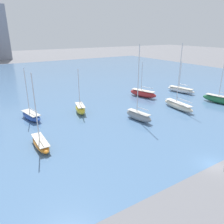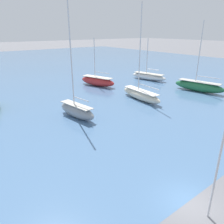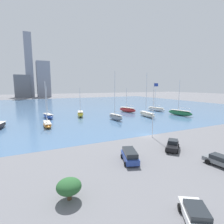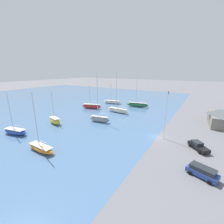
{
  "view_description": "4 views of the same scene",
  "coord_description": "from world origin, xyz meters",
  "views": [
    {
      "loc": [
        -28.27,
        -15.84,
        19.06
      ],
      "look_at": [
        -5.83,
        19.87,
        3.62
      ],
      "focal_mm": 35.0,
      "sensor_mm": 36.0,
      "label": 1
    },
    {
      "loc": [
        -12.51,
        -6.94,
        12.31
      ],
      "look_at": [
        3.79,
        14.53,
        2.11
      ],
      "focal_mm": 35.0,
      "sensor_mm": 36.0,
      "label": 2
    },
    {
      "loc": [
        -25.24,
        -32.78,
        11.7
      ],
      "look_at": [
        -3.05,
        13.45,
        4.07
      ],
      "focal_mm": 28.0,
      "sensor_mm": 36.0,
      "label": 3
    },
    {
      "loc": [
        -37.57,
        -9.13,
        17.23
      ],
      "look_at": [
        -3.16,
        12.26,
        5.92
      ],
      "focal_mm": 24.0,
      "sensor_mm": 36.0,
      "label": 4
    }
  ],
  "objects": [
    {
      "name": "harbor_water",
      "position": [
        0.0,
        70.0,
        0.0
      ],
      "size": [
        180.0,
        140.0,
        0.0
      ],
      "color": "#4C7099",
      "rests_on": "ground_plane"
    },
    {
      "name": "sailboat_gray",
      "position": [
        1.64,
        20.33,
        1.18
      ],
      "size": [
        2.93,
        7.63,
        16.81
      ],
      "rotation": [
        0.0,
        0.0,
        0.16
      ],
      "color": "gray",
      "rests_on": "harbor_water"
    },
    {
      "name": "sailboat_yellow",
      "position": [
        -7.63,
        31.91,
        1.15
      ],
      "size": [
        3.61,
        6.46,
        10.97
      ],
      "rotation": [
        0.0,
        0.0,
        -0.25
      ],
      "color": "yellow",
      "rests_on": "harbor_water"
    },
    {
      "name": "sailboat_orange",
      "position": [
        -20.76,
        19.67,
        0.84
      ],
      "size": [
        2.19,
        7.8,
        13.04
      ],
      "rotation": [
        0.0,
        0.0,
        -0.01
      ],
      "color": "orange",
      "rests_on": "harbor_water"
    },
    {
      "name": "sailboat_cream",
      "position": [
        15.36,
        20.93,
        1.05
      ],
      "size": [
        2.92,
        10.37,
        16.65
      ],
      "rotation": [
        0.0,
        0.0,
        -0.09
      ],
      "color": "beige",
      "rests_on": "harbor_water"
    },
    {
      "name": "ground_plane",
      "position": [
        0.0,
        0.0,
        0.0
      ],
      "size": [
        500.0,
        500.0,
        0.0
      ],
      "primitive_type": "plane",
      "color": "slate"
    },
    {
      "name": "sailboat_red",
      "position": [
        14.95,
        34.79,
        1.12
      ],
      "size": [
        5.02,
        9.56,
        10.67
      ],
      "rotation": [
        0.0,
        0.0,
        0.31
      ],
      "color": "#B72828",
      "rests_on": "harbor_water"
    },
    {
      "name": "sailboat_blue",
      "position": [
        -19.08,
        33.97,
        0.92
      ],
      "size": [
        3.97,
        8.02,
        11.79
      ],
      "rotation": [
        0.0,
        0.0,
        0.21
      ],
      "color": "#284CA8",
      "rests_on": "harbor_water"
    },
    {
      "name": "sailboat_white",
      "position": [
        29.12,
        32.15,
        0.92
      ],
      "size": [
        4.35,
        10.12,
        10.3
      ],
      "rotation": [
        0.0,
        0.0,
        0.21
      ],
      "color": "white",
      "rests_on": "harbor_water"
    },
    {
      "name": "sailboat_green",
      "position": [
        29.25,
        17.78,
        1.15
      ],
      "size": [
        4.1,
        10.73,
        14.02
      ],
      "rotation": [
        0.0,
        0.0,
        0.18
      ],
      "color": "#236B3D",
      "rests_on": "harbor_water"
    }
  ]
}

